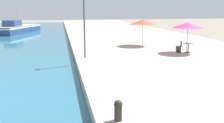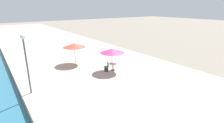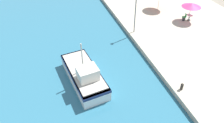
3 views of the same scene
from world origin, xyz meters
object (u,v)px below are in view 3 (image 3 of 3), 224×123
Objects in this scene: fishing_boat_near at (84,75)px; cafe_umbrella_pink at (192,5)px; cafe_chair_left at (184,18)px; mooring_bollard at (182,86)px; lamppost at (136,8)px; cafe_table at (190,16)px.

fishing_boat_near reaches higher than cafe_umbrella_pink.
cafe_chair_left reaches higher than mooring_bollard.
mooring_bollard is at bearing -126.55° from cafe_umbrella_pink.
fishing_boat_near reaches higher than mooring_bollard.
fishing_boat_near is at bearing -140.77° from lamppost.
mooring_bollard is 0.14× the size of lamppost.
cafe_table is 0.75m from cafe_chair_left.
mooring_bollard is (7.60, -4.14, 0.01)m from fishing_boat_near.
cafe_table is at bearing 15.77° from fishing_boat_near.
mooring_bollard is (-7.94, -10.72, -1.78)m from cafe_umbrella_pink.
fishing_boat_near is at bearing -157.15° from cafe_table.
cafe_table is 8.51m from lamppost.
cafe_table is at bearing -90.00° from cafe_chair_left.
lamppost is at bearing 32.15° from fishing_boat_near.
lamppost is (-7.95, -0.37, 0.96)m from cafe_umbrella_pink.
cafe_chair_left is at bearing 163.95° from cafe_table.
cafe_umbrella_pink is at bearing -98.60° from cafe_chair_left.
lamppost is (-0.00, 10.35, 2.74)m from mooring_bollard.
fishing_boat_near reaches higher than cafe_table.
mooring_bollard is at bearing 161.99° from cafe_chair_left.
fishing_boat_near is 10.19m from lamppost.
lamppost is (-7.41, -0.61, 2.77)m from cafe_chair_left.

